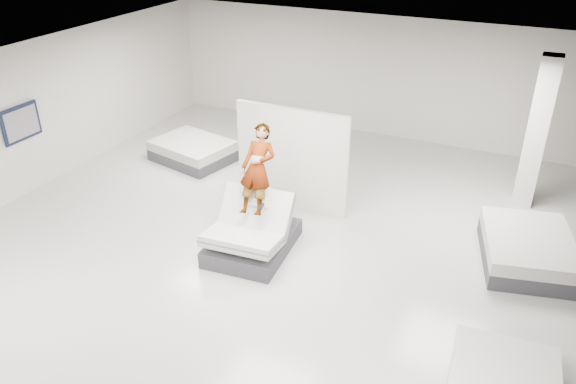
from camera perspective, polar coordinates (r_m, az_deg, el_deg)
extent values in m
plane|color=beige|center=(10.10, -2.83, -7.65)|extent=(14.00, 14.00, 0.00)
plane|color=#262628|center=(8.64, -3.32, 9.87)|extent=(14.00, 14.00, 0.00)
cube|color=beige|center=(15.35, 9.45, 11.44)|extent=(12.00, 0.04, 3.20)
cube|color=#3D3E43|center=(10.48, -3.59, -5.16)|extent=(1.48, 1.88, 0.31)
cube|color=silver|center=(10.35, -3.22, -1.97)|extent=(1.39, 0.83, 0.81)
cube|color=slate|center=(10.35, -3.22, -1.97)|extent=(1.40, 0.71, 0.72)
cube|color=silver|center=(9.99, -4.61, -4.82)|extent=(1.41, 1.02, 0.34)
cube|color=slate|center=(9.99, -4.61, -4.82)|extent=(1.42, 1.01, 0.18)
cube|color=white|center=(10.24, -3.16, -0.35)|extent=(0.51, 0.36, 0.35)
imported|color=slate|center=(10.20, -3.09, 0.59)|extent=(0.74, 1.67, 1.16)
cube|color=black|center=(9.93, -2.68, -1.48)|extent=(0.06, 0.15, 0.08)
cube|color=silver|center=(11.47, 0.37, 3.35)|extent=(2.41, 0.13, 2.19)
cube|color=#3D3E43|center=(11.00, 23.00, -5.95)|extent=(1.89, 2.26, 0.30)
cube|color=silver|center=(10.86, 23.26, -4.75)|extent=(1.89, 2.26, 0.25)
cube|color=#3D3E43|center=(14.20, -9.61, 3.73)|extent=(2.09, 1.74, 0.28)
cube|color=silver|center=(14.10, -9.70, 4.67)|extent=(2.09, 1.74, 0.23)
cube|color=silver|center=(12.47, 23.93, 5.46)|extent=(0.40, 0.40, 3.20)
cube|color=black|center=(13.23, -25.51, 6.34)|extent=(0.05, 0.95, 0.75)
cube|color=#9D8068|center=(13.21, -25.42, 6.33)|extent=(0.02, 0.82, 0.62)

